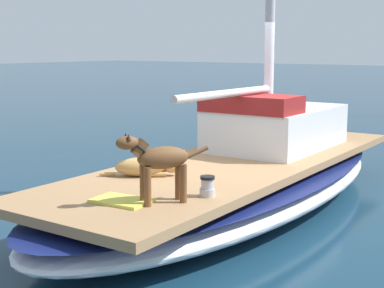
{
  "coord_description": "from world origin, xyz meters",
  "views": [
    {
      "loc": [
        4.01,
        -6.4,
        2.16
      ],
      "look_at": [
        0.0,
        -1.0,
        1.01
      ],
      "focal_mm": 53.47,
      "sensor_mm": 36.0,
      "label": 1
    }
  ],
  "objects_px": {
    "sailboat_main": "(236,183)",
    "deck_winch": "(207,187)",
    "dog_tan": "(144,167)",
    "coiled_rope": "(158,166)",
    "deck_towel": "(122,201)",
    "dog_brown": "(159,161)"
  },
  "relations": [
    {
      "from": "deck_winch",
      "to": "deck_towel",
      "type": "relative_size",
      "value": 0.38
    },
    {
      "from": "dog_tan",
      "to": "deck_towel",
      "type": "relative_size",
      "value": 1.41
    },
    {
      "from": "sailboat_main",
      "to": "coiled_rope",
      "type": "height_order",
      "value": "coiled_rope"
    },
    {
      "from": "dog_tan",
      "to": "coiled_rope",
      "type": "bearing_deg",
      "value": 111.12
    },
    {
      "from": "dog_brown",
      "to": "deck_towel",
      "type": "relative_size",
      "value": 1.51
    },
    {
      "from": "coiled_rope",
      "to": "dog_tan",
      "type": "bearing_deg",
      "value": -68.88
    },
    {
      "from": "dog_brown",
      "to": "deck_winch",
      "type": "bearing_deg",
      "value": 65.11
    },
    {
      "from": "sailboat_main",
      "to": "deck_towel",
      "type": "xyz_separation_m",
      "value": [
        0.24,
        -2.48,
        0.34
      ]
    },
    {
      "from": "deck_winch",
      "to": "coiled_rope",
      "type": "relative_size",
      "value": 0.65
    },
    {
      "from": "sailboat_main",
      "to": "deck_towel",
      "type": "relative_size",
      "value": 13.08
    },
    {
      "from": "sailboat_main",
      "to": "deck_winch",
      "type": "xyz_separation_m",
      "value": [
        0.78,
        -1.79,
        0.42
      ]
    },
    {
      "from": "dog_tan",
      "to": "deck_winch",
      "type": "height_order",
      "value": "dog_tan"
    },
    {
      "from": "sailboat_main",
      "to": "deck_winch",
      "type": "height_order",
      "value": "deck_winch"
    },
    {
      "from": "dog_tan",
      "to": "dog_brown",
      "type": "height_order",
      "value": "dog_brown"
    },
    {
      "from": "dog_brown",
      "to": "deck_towel",
      "type": "distance_m",
      "value": 0.55
    },
    {
      "from": "dog_tan",
      "to": "dog_brown",
      "type": "distance_m",
      "value": 1.25
    },
    {
      "from": "sailboat_main",
      "to": "deck_towel",
      "type": "height_order",
      "value": "deck_towel"
    },
    {
      "from": "sailboat_main",
      "to": "deck_winch",
      "type": "relative_size",
      "value": 34.88
    },
    {
      "from": "deck_winch",
      "to": "deck_towel",
      "type": "distance_m",
      "value": 0.88
    },
    {
      "from": "sailboat_main",
      "to": "deck_towel",
      "type": "bearing_deg",
      "value": -84.42
    },
    {
      "from": "dog_brown",
      "to": "coiled_rope",
      "type": "xyz_separation_m",
      "value": [
        -1.08,
        1.27,
        -0.4
      ]
    },
    {
      "from": "sailboat_main",
      "to": "dog_tan",
      "type": "height_order",
      "value": "dog_tan"
    }
  ]
}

